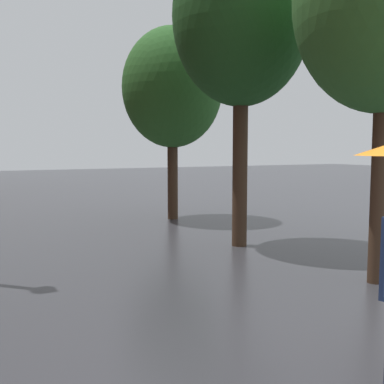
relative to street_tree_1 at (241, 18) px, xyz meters
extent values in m
cylinder|color=#473323|center=(0.33, -3.00, -2.98)|extent=(0.20, 0.20, 2.79)
cylinder|color=#473323|center=(0.00, 0.00, -2.80)|extent=(0.29, 0.29, 3.14)
ellipsoid|color=#235623|center=(0.00, 0.00, 0.03)|extent=(2.63, 2.63, 3.37)
cylinder|color=#473323|center=(0.30, 3.74, -3.20)|extent=(0.28, 0.28, 2.34)
ellipsoid|color=#2D6628|center=(0.30, 3.74, -0.84)|extent=(2.67, 2.67, 3.18)
camera|label=1|loc=(-4.94, -7.43, -2.46)|focal=42.62mm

